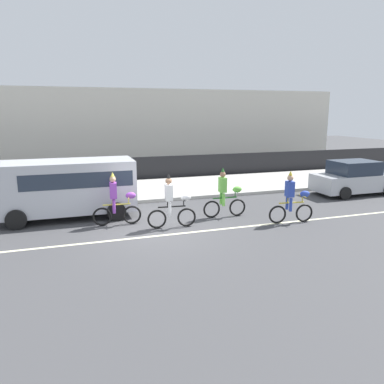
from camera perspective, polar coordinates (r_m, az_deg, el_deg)
ground_plane at (r=12.81m, az=-5.55°, el=-5.97°), size 80.00×80.00×0.00m
road_centre_line at (r=12.35m, az=-5.03°, el=-6.64°), size 36.00×0.14×0.01m
sidewalk_curb at (r=18.98m, az=-9.93°, el=0.15°), size 60.00×5.00×0.15m
fence_line at (r=21.70m, az=-11.13°, el=3.29°), size 40.00×0.08×1.40m
building_backdrop at (r=30.55m, az=-6.64°, el=9.84°), size 28.00×8.00×5.51m
parade_cyclist_purple at (r=13.50m, az=-11.36°, el=-1.49°), size 1.72×0.50×1.92m
parade_cyclist_zebra at (r=12.95m, az=-3.04°, el=-1.85°), size 1.72×0.50×1.92m
parade_cyclist_lime at (r=14.31m, az=5.09°, el=-0.53°), size 1.72×0.50×1.92m
parade_cyclist_cobalt at (r=13.97m, az=15.00°, el=-1.21°), size 1.72×0.50×1.92m
parked_van_silver at (r=14.84m, az=-18.32°, el=1.08°), size 5.00×2.22×2.18m
parked_car_silver at (r=19.88m, az=23.52°, el=1.92°), size 4.10×1.92×1.64m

